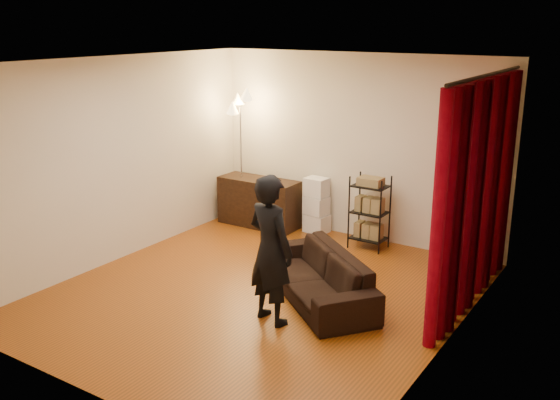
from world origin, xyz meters
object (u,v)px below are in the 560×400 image
Objects in this scene: sofa at (317,275)px; person at (271,250)px; storage_boxes at (316,205)px; wire_shelf at (369,212)px; floor_lamp at (241,160)px; media_cabinet at (259,202)px.

person is (-0.13, -0.77, 0.53)m from sofa.
storage_boxes is 0.98m from wire_shelf.
sofa is 0.95m from person.
storage_boxes is at bearing 158.22° from sofa.
person is 2.64m from wire_shelf.
wire_shelf is at bearing -73.96° from person.
person is 3.43m from floor_lamp.
storage_boxes is (0.92, 0.20, 0.05)m from media_cabinet.
person is at bearing -52.94° from media_cabinet.
floor_lamp reaches higher than media_cabinet.
storage_boxes reaches higher than sofa.
floor_lamp is at bearing -34.26° from person.
wire_shelf is at bearing 0.38° from media_cabinet.
sofa is 2.36m from storage_boxes.
media_cabinet is 0.95m from storage_boxes.
floor_lamp is at bearing -178.58° from sofa.
wire_shelf is at bearing 1.60° from floor_lamp.
wire_shelf reaches higher than sofa.
person is 3.02m from storage_boxes.
floor_lamp reaches higher than storage_boxes.
storage_boxes is at bearing 12.04° from media_cabinet.
person is 0.79× the size of floor_lamp.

